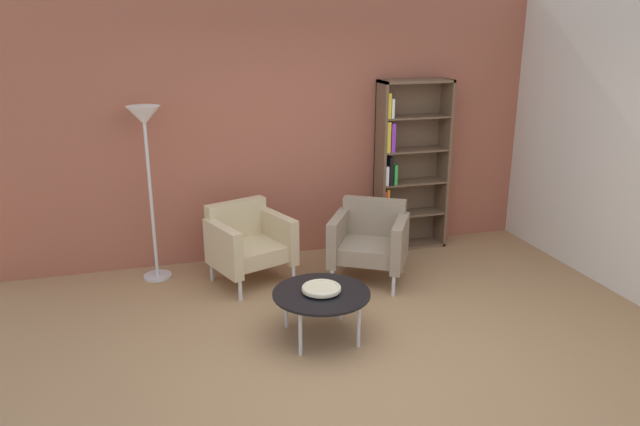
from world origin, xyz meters
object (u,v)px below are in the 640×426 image
Objects in this scene: bookshelf_tall at (405,168)px; armchair_corner_red at (248,242)px; decorative_bowl at (321,288)px; coffee_table_low at (321,296)px; armchair_spare_guest at (370,240)px; floor_lamp_torchiere at (146,137)px.

bookshelf_tall is 2.13× the size of armchair_corner_red.
armchair_corner_red is (-0.38, 1.30, -0.02)m from decorative_bowl.
armchair_spare_guest reaches higher than coffee_table_low.
floor_lamp_torchiere is (-1.27, 1.65, 1.01)m from decorative_bowl.
decorative_bowl is (0.00, 0.00, 0.06)m from coffee_table_low.
bookshelf_tall is at bearing 50.06° from decorative_bowl.
coffee_table_low is at bearing -52.42° from floor_lamp_torchiere.
armchair_corner_red is 1.21m from armchair_spare_guest.
coffee_table_low is at bearing -93.95° from armchair_corner_red.
armchair_corner_red is at bearing 106.30° from coffee_table_low.
armchair_corner_red reaches higher than coffee_table_low.
coffee_table_low is 2.50× the size of decorative_bowl.
armchair_corner_red is at bearing -165.20° from bookshelf_tall.
armchair_corner_red is 0.95× the size of armchair_spare_guest.
floor_lamp_torchiere is at bearing 138.37° from armchair_corner_red.
bookshelf_tall is 2.37× the size of coffee_table_low.
bookshelf_tall is 2.03× the size of armchair_spare_guest.
coffee_table_low is 2.34m from floor_lamp_torchiere.
floor_lamp_torchiere reaches higher than armchair_corner_red.
decorative_bowl reaches higher than coffee_table_low.
decorative_bowl is 0.18× the size of floor_lamp_torchiere.
armchair_corner_red is 0.51× the size of floor_lamp_torchiere.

